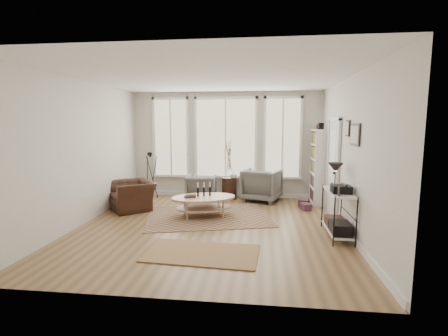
# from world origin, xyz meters

# --- Properties ---
(room) EXTENTS (5.50, 5.54, 2.90)m
(room) POSITION_xyz_m (0.02, 0.03, 1.43)
(room) COLOR olive
(room) RESTS_ON ground
(bay_window) EXTENTS (4.14, 0.12, 2.24)m
(bay_window) POSITION_xyz_m (0.00, 2.71, 1.61)
(bay_window) COLOR tan
(bay_window) RESTS_ON ground
(door) EXTENTS (0.09, 1.06, 2.22)m
(door) POSITION_xyz_m (2.57, 1.15, 1.12)
(door) COLOR silver
(door) RESTS_ON ground
(bookcase) EXTENTS (0.31, 0.85, 2.06)m
(bookcase) POSITION_xyz_m (2.44, 2.23, 0.96)
(bookcase) COLOR white
(bookcase) RESTS_ON ground
(low_shelf) EXTENTS (0.38, 1.08, 1.30)m
(low_shelf) POSITION_xyz_m (2.38, -0.30, 0.51)
(low_shelf) COLOR white
(low_shelf) RESTS_ON ground
(wall_art) EXTENTS (0.04, 0.88, 0.44)m
(wall_art) POSITION_xyz_m (2.58, -0.27, 1.88)
(wall_art) COLOR black
(wall_art) RESTS_ON ground
(rug_main) EXTENTS (3.04, 2.57, 0.01)m
(rug_main) POSITION_xyz_m (-0.16, 0.70, 0.01)
(rug_main) COLOR brown
(rug_main) RESTS_ON ground
(rug_runner) EXTENTS (1.82, 1.09, 0.01)m
(rug_runner) POSITION_xyz_m (0.08, -1.38, 0.01)
(rug_runner) COLOR brown
(rug_runner) RESTS_ON ground
(coffee_table) EXTENTS (1.62, 1.31, 0.65)m
(coffee_table) POSITION_xyz_m (-0.27, 0.68, 0.35)
(coffee_table) COLOR tan
(coffee_table) RESTS_ON ground
(armchair_left) EXTENTS (0.77, 0.80, 0.70)m
(armchair_left) POSITION_xyz_m (-0.58, 2.14, 0.35)
(armchair_left) COLOR slate
(armchair_left) RESTS_ON ground
(armchair_right) EXTENTS (1.17, 1.18, 0.85)m
(armchair_right) POSITION_xyz_m (1.02, 2.35, 0.43)
(armchair_right) COLOR slate
(armchair_right) RESTS_ON ground
(side_table) EXTENTS (0.39, 0.39, 1.65)m
(side_table) POSITION_xyz_m (0.13, 2.45, 0.80)
(side_table) COLOR #331A10
(side_table) RESTS_ON ground
(vase) EXTENTS (0.25, 0.25, 0.22)m
(vase) POSITION_xyz_m (0.25, 2.37, 0.70)
(vase) COLOR silver
(vase) RESTS_ON side_table
(accent_chair) EXTENTS (1.38, 1.36, 0.67)m
(accent_chair) POSITION_xyz_m (-2.08, 1.09, 0.34)
(accent_chair) COLOR #331A10
(accent_chair) RESTS_ON ground
(tripod_camera) EXTENTS (0.45, 0.45, 1.27)m
(tripod_camera) POSITION_xyz_m (-2.01, 2.26, 0.59)
(tripod_camera) COLOR black
(tripod_camera) RESTS_ON ground
(book_stack_near) EXTENTS (0.30, 0.34, 0.19)m
(book_stack_near) POSITION_xyz_m (2.05, 1.82, 0.09)
(book_stack_near) COLOR maroon
(book_stack_near) RESTS_ON ground
(book_stack_far) EXTENTS (0.26, 0.30, 0.16)m
(book_stack_far) POSITION_xyz_m (2.05, 1.48, 0.08)
(book_stack_far) COLOR maroon
(book_stack_far) RESTS_ON ground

